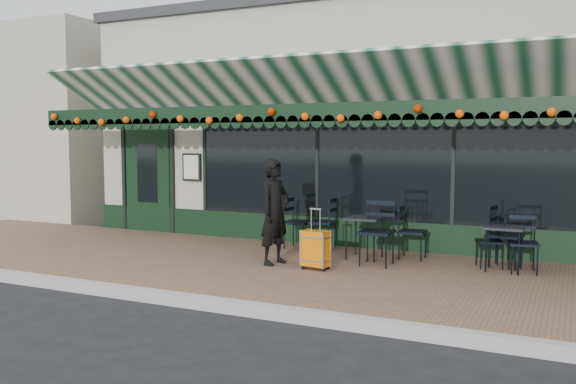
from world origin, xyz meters
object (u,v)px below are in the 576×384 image
at_px(woman, 275,212).
at_px(cafe_table_b, 365,221).
at_px(chair_a_front, 523,244).
at_px(chair_b_left, 322,223).
at_px(chair_a_right, 506,236).
at_px(cafe_table_a, 504,231).
at_px(chair_a_left, 490,242).
at_px(chair_b_right, 412,232).
at_px(chair_b_front, 377,233).
at_px(suitcase, 316,249).
at_px(chair_solo, 298,223).

distance_m(woman, cafe_table_b, 1.49).
distance_m(chair_a_front, chair_b_left, 3.39).
relative_size(chair_a_right, chair_a_front, 1.12).
bearing_deg(woman, cafe_table_b, -36.74).
relative_size(cafe_table_a, chair_a_left, 0.85).
bearing_deg(cafe_table_a, chair_b_right, 167.77).
xyz_separation_m(cafe_table_b, chair_b_front, (0.32, -0.41, -0.11)).
relative_size(suitcase, cafe_table_b, 1.33).
bearing_deg(cafe_table_b, chair_solo, 162.77).
relative_size(chair_a_left, chair_b_left, 0.85).
xyz_separation_m(cafe_table_a, chair_b_left, (-3.07, 0.57, -0.13)).
distance_m(chair_b_left, chair_b_right, 1.68).
distance_m(chair_a_front, chair_b_front, 2.08).
bearing_deg(cafe_table_b, cafe_table_a, 0.14).
distance_m(chair_a_front, chair_b_right, 1.71).
relative_size(cafe_table_a, chair_b_front, 0.66).
bearing_deg(chair_a_front, cafe_table_a, 161.82).
distance_m(cafe_table_b, chair_a_left, 1.90).
relative_size(cafe_table_a, chair_b_left, 0.72).
bearing_deg(chair_a_right, cafe_table_a, -170.29).
bearing_deg(woman, chair_a_right, -56.85).
height_order(chair_b_right, chair_b_front, chair_b_front).
height_order(suitcase, chair_solo, same).
bearing_deg(cafe_table_b, chair_a_left, 4.59).
height_order(cafe_table_b, chair_a_front, chair_a_front).
height_order(chair_a_right, chair_b_left, chair_a_right).
xyz_separation_m(cafe_table_b, chair_a_front, (2.36, -0.03, -0.19)).
bearing_deg(cafe_table_a, chair_a_right, 90.84).
relative_size(cafe_table_a, cafe_table_b, 0.97).
xyz_separation_m(cafe_table_b, chair_a_right, (2.10, 0.28, -0.14)).
xyz_separation_m(chair_a_front, chair_b_front, (-2.04, -0.39, 0.08)).
bearing_deg(woman, suitcase, -86.11).
relative_size(chair_a_right, chair_b_right, 1.09).
xyz_separation_m(cafe_table_a, cafe_table_b, (-2.10, -0.00, 0.02)).
xyz_separation_m(suitcase, cafe_table_a, (2.49, 1.08, 0.29)).
distance_m(chair_b_right, chair_solo, 2.04).
bearing_deg(cafe_table_b, suitcase, -109.98).
bearing_deg(chair_b_left, woman, -8.39).
xyz_separation_m(cafe_table_b, chair_b_left, (-0.97, 0.58, -0.15)).
bearing_deg(chair_solo, woman, -169.20).
bearing_deg(chair_a_right, woman, 120.43).
height_order(suitcase, chair_b_front, chair_b_front).
height_order(cafe_table_a, chair_b_left, chair_b_left).
distance_m(woman, cafe_table_a, 3.36).
xyz_separation_m(chair_a_left, chair_solo, (-3.24, 0.27, 0.06)).
bearing_deg(chair_a_left, chair_a_right, 102.12).
height_order(chair_a_front, chair_solo, chair_solo).
bearing_deg(chair_b_left, chair_a_right, 81.00).
bearing_deg(chair_solo, chair_a_left, -93.97).
bearing_deg(suitcase, woman, -179.50).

